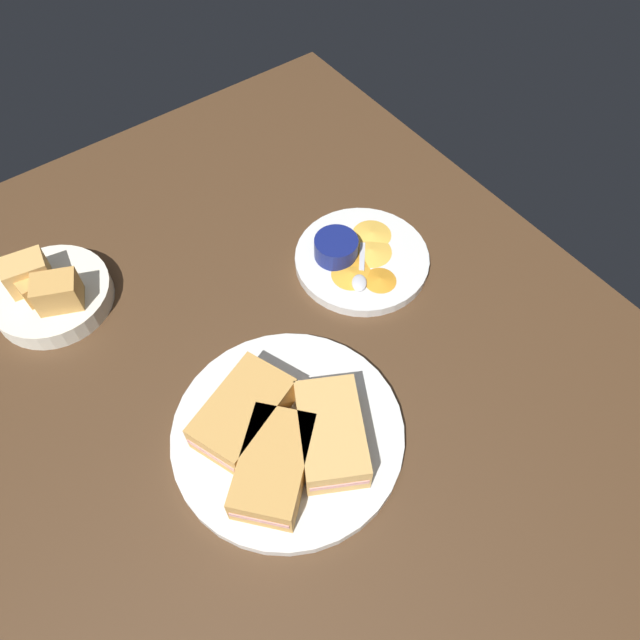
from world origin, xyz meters
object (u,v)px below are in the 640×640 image
Objects in this scene: plate_chips_companion at (362,260)px; bread_basket_rear at (49,292)px; sandwich_half_extra at (331,433)px; spoon_by_gravy_ramekin at (361,278)px; ramekin_dark_sauce at (337,445)px; ramekin_light_gravy at (336,247)px; plate_sandwich_main at (288,434)px; sandwich_half_far at (274,466)px; sandwich_half_near at (243,413)px; spoon_by_dark_ramekin at (297,438)px.

bread_basket_rear reaches higher than plate_chips_companion.
sandwich_half_extra is 0.88× the size of bread_basket_rear.
sandwich_half_extra reaches higher than spoon_by_gravy_ramekin.
ramekin_dark_sauce is 0.92× the size of ramekin_light_gravy.
sandwich_half_extra is at bearing -50.48° from plate_sandwich_main.
sandwich_half_far reaches higher than ramekin_dark_sauce.
plate_sandwich_main is at bearing 120.52° from ramekin_dark_sauce.
sandwich_half_far is 43.19cm from bread_basket_rear.
bread_basket_rear is at bearing 109.81° from sandwich_half_near.
ramekin_light_gravy is 0.79× the size of spoon_by_gravy_ramekin.
ramekin_dark_sauce is 0.69× the size of spoon_by_dark_ramekin.
spoon_by_gravy_ramekin is 45.55cm from bread_basket_rear.
sandwich_half_extra is 26.28cm from spoon_by_gravy_ramekin.
sandwich_half_far is at bearing -147.59° from spoon_by_gravy_ramekin.
bread_basket_rear is at bearing 105.30° from sandwich_half_far.
ramekin_light_gravy is (-3.10, 2.58, 2.58)cm from plate_chips_companion.
plate_chips_companion is at bearing 33.61° from plate_sandwich_main.
bread_basket_rear is at bearing 113.56° from ramekin_dark_sauce.
sandwich_half_far reaches higher than plate_chips_companion.
sandwich_half_near is at bearing -70.19° from bread_basket_rear.
plate_sandwich_main is 6.46cm from sandwich_half_far.
plate_chips_companion is at bearing 23.51° from sandwich_half_near.
sandwich_half_extra is at bearing -128.37° from ramekin_light_gravy.
sandwich_half_extra is 1.52cm from ramekin_dark_sauce.
sandwich_half_far is at bearing -140.48° from plate_sandwich_main.
ramekin_dark_sauce is at bearing -127.08° from ramekin_light_gravy.
spoon_by_dark_ramekin is at bearing -136.28° from ramekin_light_gravy.
sandwich_half_near is 27.92cm from spoon_by_gravy_ramekin.
sandwich_half_far is 0.98× the size of sandwich_half_extra.
sandwich_half_extra is (7.15, -8.66, 0.00)cm from sandwich_half_near.
sandwich_half_near is 7.94cm from sandwich_half_far.
ramekin_dark_sauce reaches higher than plate_sandwich_main.
ramekin_dark_sauce reaches higher than ramekin_light_gravy.
plate_sandwich_main is at bearing 129.52° from sandwich_half_extra.
plate_chips_companion is (29.97, 20.61, -3.20)cm from sandwich_half_far.
spoon_by_gravy_ramekin is (22.69, 13.58, 1.16)cm from plate_sandwich_main.
ramekin_dark_sauce is 0.30× the size of plate_chips_companion.
ramekin_light_gravy is at bearing 30.35° from sandwich_half_near.
plate_sandwich_main is 1.43× the size of plate_chips_companion.
sandwich_half_far is 0.71× the size of plate_chips_companion.
plate_sandwich_main is 6.46cm from sandwich_half_extra.
plate_chips_companion is (25.26, 18.61, -1.16)cm from spoon_by_dark_ramekin.
sandwich_half_far and sandwich_half_extra have the same top height.
plate_chips_companion is 46.43cm from bread_basket_rear.
ramekin_dark_sauce is 47.78cm from bread_basket_rear.
spoon_by_dark_ramekin is (4.70, 2.00, -2.04)cm from sandwich_half_far.
ramekin_dark_sauce is (3.38, -5.73, 2.64)cm from plate_sandwich_main.
plate_chips_companion is 4.69cm from spoon_by_gravy_ramekin.
plate_sandwich_main is 29.99cm from ramekin_light_gravy.
spoon_by_gravy_ramekin is (22.32, 15.16, 0.00)cm from spoon_by_dark_ramekin.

